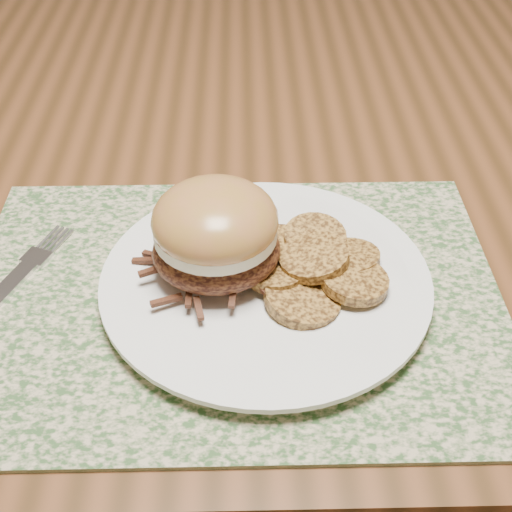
# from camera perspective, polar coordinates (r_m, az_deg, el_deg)

# --- Properties ---
(ground) EXTENTS (3.50, 3.50, 0.00)m
(ground) POSITION_cam_1_polar(r_m,az_deg,el_deg) (1.36, 1.63, -19.11)
(ground) COLOR brown
(ground) RESTS_ON ground
(dining_table) EXTENTS (1.50, 0.90, 0.75)m
(dining_table) POSITION_cam_1_polar(r_m,az_deg,el_deg) (0.85, 2.46, 4.60)
(dining_table) COLOR brown
(dining_table) RESTS_ON ground
(placemat) EXTENTS (0.45, 0.33, 0.00)m
(placemat) POSITION_cam_1_polar(r_m,az_deg,el_deg) (0.60, -1.78, -3.30)
(placemat) COLOR #36592E
(placemat) RESTS_ON dining_table
(dinner_plate) EXTENTS (0.26, 0.26, 0.02)m
(dinner_plate) POSITION_cam_1_polar(r_m,az_deg,el_deg) (0.60, 0.77, -2.18)
(dinner_plate) COLOR white
(dinner_plate) RESTS_ON placemat
(pork_sandwich) EXTENTS (0.12, 0.11, 0.08)m
(pork_sandwich) POSITION_cam_1_polar(r_m,az_deg,el_deg) (0.58, -3.26, 1.84)
(pork_sandwich) COLOR black
(pork_sandwich) RESTS_ON dinner_plate
(roasted_potatoes) EXTENTS (0.13, 0.14, 0.03)m
(roasted_potatoes) POSITION_cam_1_polar(r_m,az_deg,el_deg) (0.59, 4.55, -0.73)
(roasted_potatoes) COLOR #A2722F
(roasted_potatoes) RESTS_ON dinner_plate
(fork) EXTENTS (0.09, 0.18, 0.00)m
(fork) POSITION_cam_1_polar(r_m,az_deg,el_deg) (0.64, -19.57, -2.73)
(fork) COLOR silver
(fork) RESTS_ON placemat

